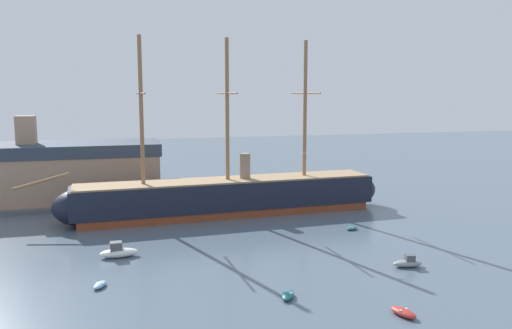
{
  "coord_description": "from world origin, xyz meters",
  "views": [
    {
      "loc": [
        -14.97,
        -29.36,
        20.19
      ],
      "look_at": [
        3.87,
        38.52,
        10.37
      ],
      "focal_mm": 36.47,
      "sensor_mm": 36.0,
      "label": 1
    }
  ],
  "objects_px": {
    "dinghy_alongside_stern": "(352,228)",
    "seagull_in_flight": "(304,153)",
    "tall_ship": "(228,196)",
    "dinghy_foreground_right": "(403,312)",
    "dinghy_near_centre": "(288,295)",
    "dinghy_mid_left": "(100,285)",
    "dockside_warehouse_left": "(52,174)",
    "motorboat_alongside_bow": "(118,252)",
    "motorboat_mid_right": "(408,263)",
    "motorboat_distant_centre": "(212,199)"
  },
  "relations": [
    {
      "from": "dinghy_mid_left",
      "to": "motorboat_distant_centre",
      "type": "height_order",
      "value": "motorboat_distant_centre"
    },
    {
      "from": "tall_ship",
      "to": "dockside_warehouse_left",
      "type": "distance_m",
      "value": 33.3
    },
    {
      "from": "dinghy_mid_left",
      "to": "dinghy_foreground_right",
      "type": "bearing_deg",
      "value": -28.72
    },
    {
      "from": "tall_ship",
      "to": "dinghy_foreground_right",
      "type": "distance_m",
      "value": 43.61
    },
    {
      "from": "dinghy_foreground_right",
      "to": "motorboat_alongside_bow",
      "type": "height_order",
      "value": "motorboat_alongside_bow"
    },
    {
      "from": "motorboat_alongside_bow",
      "to": "dinghy_alongside_stern",
      "type": "distance_m",
      "value": 33.64
    },
    {
      "from": "motorboat_alongside_bow",
      "to": "dinghy_alongside_stern",
      "type": "bearing_deg",
      "value": 6.74
    },
    {
      "from": "tall_ship",
      "to": "dinghy_mid_left",
      "type": "distance_m",
      "value": 34.75
    },
    {
      "from": "dinghy_mid_left",
      "to": "motorboat_distant_centre",
      "type": "bearing_deg",
      "value": 63.46
    },
    {
      "from": "dinghy_foreground_right",
      "to": "motorboat_mid_right",
      "type": "xyz_separation_m",
      "value": [
        7.72,
        11.75,
        0.17
      ]
    },
    {
      "from": "seagull_in_flight",
      "to": "dinghy_mid_left",
      "type": "bearing_deg",
      "value": -159.1
    },
    {
      "from": "motorboat_distant_centre",
      "to": "dinghy_mid_left",
      "type": "bearing_deg",
      "value": -116.54
    },
    {
      "from": "motorboat_mid_right",
      "to": "motorboat_distant_centre",
      "type": "relative_size",
      "value": 0.88
    },
    {
      "from": "dinghy_mid_left",
      "to": "dockside_warehouse_left",
      "type": "distance_m",
      "value": 46.01
    },
    {
      "from": "motorboat_mid_right",
      "to": "seagull_in_flight",
      "type": "xyz_separation_m",
      "value": [
        -8.1,
        12.99,
        11.61
      ]
    },
    {
      "from": "motorboat_alongside_bow",
      "to": "motorboat_distant_centre",
      "type": "distance_m",
      "value": 33.46
    },
    {
      "from": "motorboat_distant_centre",
      "to": "seagull_in_flight",
      "type": "xyz_separation_m",
      "value": [
        7.15,
        -28.44,
        11.53
      ]
    },
    {
      "from": "dinghy_near_centre",
      "to": "seagull_in_flight",
      "type": "relative_size",
      "value": 2.93
    },
    {
      "from": "motorboat_distant_centre",
      "to": "tall_ship",
      "type": "bearing_deg",
      "value": -86.06
    },
    {
      "from": "seagull_in_flight",
      "to": "tall_ship",
      "type": "bearing_deg",
      "value": 109.46
    },
    {
      "from": "dinghy_alongside_stern",
      "to": "motorboat_alongside_bow",
      "type": "bearing_deg",
      "value": -173.26
    },
    {
      "from": "dinghy_foreground_right",
      "to": "dinghy_near_centre",
      "type": "bearing_deg",
      "value": 142.6
    },
    {
      "from": "motorboat_alongside_bow",
      "to": "motorboat_mid_right",
      "type": "bearing_deg",
      "value": -21.43
    },
    {
      "from": "dockside_warehouse_left",
      "to": "seagull_in_flight",
      "type": "relative_size",
      "value": 42.89
    },
    {
      "from": "dinghy_alongside_stern",
      "to": "motorboat_distant_centre",
      "type": "height_order",
      "value": "motorboat_distant_centre"
    },
    {
      "from": "dinghy_near_centre",
      "to": "dinghy_alongside_stern",
      "type": "relative_size",
      "value": 1.28
    },
    {
      "from": "dinghy_near_centre",
      "to": "motorboat_distant_centre",
      "type": "distance_m",
      "value": 46.48
    },
    {
      "from": "motorboat_distant_centre",
      "to": "dinghy_near_centre",
      "type": "bearing_deg",
      "value": -91.55
    },
    {
      "from": "dinghy_alongside_stern",
      "to": "seagull_in_flight",
      "type": "bearing_deg",
      "value": -157.8
    },
    {
      "from": "tall_ship",
      "to": "dinghy_alongside_stern",
      "type": "bearing_deg",
      "value": -43.18
    },
    {
      "from": "dinghy_foreground_right",
      "to": "dinghy_mid_left",
      "type": "xyz_separation_m",
      "value": [
        -26.77,
        14.67,
        -0.06
      ]
    },
    {
      "from": "dinghy_near_centre",
      "to": "dinghy_mid_left",
      "type": "relative_size",
      "value": 1.13
    },
    {
      "from": "dinghy_near_centre",
      "to": "tall_ship",
      "type": "bearing_deg",
      "value": 86.91
    },
    {
      "from": "dockside_warehouse_left",
      "to": "seagull_in_flight",
      "type": "height_order",
      "value": "dockside_warehouse_left"
    },
    {
      "from": "motorboat_alongside_bow",
      "to": "motorboat_distant_centre",
      "type": "bearing_deg",
      "value": 59.05
    },
    {
      "from": "tall_ship",
      "to": "motorboat_mid_right",
      "type": "height_order",
      "value": "tall_ship"
    },
    {
      "from": "dinghy_mid_left",
      "to": "motorboat_distant_centre",
      "type": "relative_size",
      "value": 0.6
    },
    {
      "from": "tall_ship",
      "to": "seagull_in_flight",
      "type": "height_order",
      "value": "tall_ship"
    },
    {
      "from": "dinghy_near_centre",
      "to": "dinghy_mid_left",
      "type": "bearing_deg",
      "value": 156.15
    },
    {
      "from": "tall_ship",
      "to": "dinghy_foreground_right",
      "type": "bearing_deg",
      "value": -80.97
    },
    {
      "from": "tall_ship",
      "to": "motorboat_alongside_bow",
      "type": "xyz_separation_m",
      "value": [
        -17.91,
        -18.49,
        -2.45
      ]
    },
    {
      "from": "dockside_warehouse_left",
      "to": "seagull_in_flight",
      "type": "xyz_separation_m",
      "value": [
        35.25,
        -34.77,
        6.59
      ]
    },
    {
      "from": "motorboat_alongside_bow",
      "to": "tall_ship",
      "type": "bearing_deg",
      "value": 45.91
    },
    {
      "from": "dinghy_near_centre",
      "to": "motorboat_distant_centre",
      "type": "relative_size",
      "value": 0.67
    },
    {
      "from": "dinghy_foreground_right",
      "to": "dinghy_alongside_stern",
      "type": "distance_m",
      "value": 29.73
    },
    {
      "from": "tall_ship",
      "to": "dinghy_foreground_right",
      "type": "relative_size",
      "value": 19.66
    },
    {
      "from": "motorboat_mid_right",
      "to": "dinghy_mid_left",
      "type": "bearing_deg",
      "value": 175.16
    },
    {
      "from": "tall_ship",
      "to": "dinghy_near_centre",
      "type": "distance_m",
      "value": 36.42
    },
    {
      "from": "dinghy_mid_left",
      "to": "motorboat_mid_right",
      "type": "distance_m",
      "value": 34.61
    },
    {
      "from": "dinghy_near_centre",
      "to": "dockside_warehouse_left",
      "type": "relative_size",
      "value": 0.07
    }
  ]
}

